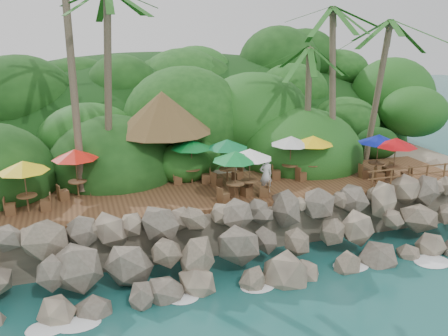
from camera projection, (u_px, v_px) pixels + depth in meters
name	position (u px, v px, depth m)	size (l,w,h in m)	color
ground	(269.00, 289.00, 19.29)	(140.00, 140.00, 0.00)	#19514F
land_base	(181.00, 161.00, 33.60)	(32.00, 25.20, 2.10)	gray
jungle_hill	(162.00, 150.00, 40.75)	(44.80, 28.00, 15.40)	#143811
seawall	(252.00, 242.00, 20.78)	(29.00, 4.00, 2.30)	gray
terrace	(224.00, 191.00, 24.13)	(26.00, 5.00, 0.20)	brown
jungle_foliage	(185.00, 180.00, 32.98)	(44.00, 16.00, 12.00)	#143811
foam_line	(266.00, 285.00, 19.55)	(25.20, 0.80, 0.06)	white
palapa	(162.00, 112.00, 25.44)	(5.29, 5.29, 4.60)	brown
dining_clusters	(222.00, 153.00, 23.31)	(22.86, 5.08, 2.36)	brown
railing	(418.00, 173.00, 24.62)	(6.10, 0.10, 1.00)	brown
waiter	(266.00, 175.00, 23.36)	(0.66, 0.43, 1.82)	white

